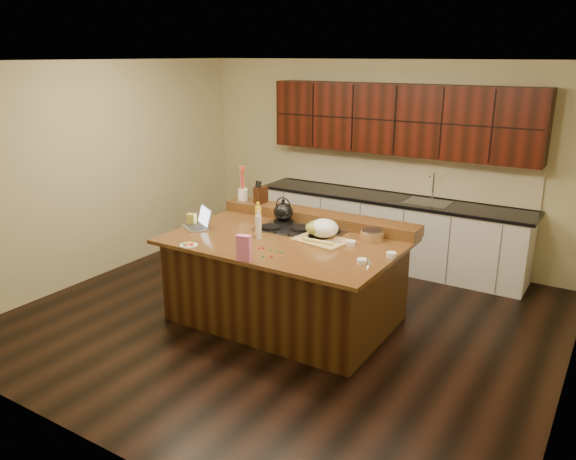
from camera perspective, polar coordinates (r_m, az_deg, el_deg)
The scene contains 32 objects.
room at distance 5.74m, azimuth -0.26°, elevation 3.21°, with size 5.52×5.02×2.72m.
island at distance 6.02m, azimuth -0.25°, elevation -4.99°, with size 2.40×1.60×0.92m.
back_ledge at distance 6.42m, azimuth 3.06°, elevation 1.31°, with size 2.40×0.30×0.12m, color black.
cooktop at distance 6.10m, azimuth 1.24°, elevation 0.02°, with size 0.92×0.52×0.05m.
back_counter at distance 7.64m, azimuth 10.61°, elevation 3.68°, with size 3.70×0.66×2.40m.
kettle at distance 6.32m, azimuth -0.49°, elevation 1.87°, with size 0.22×0.22×0.20m, color black.
green_bowl at distance 5.82m, azimuth 3.13°, elevation 0.22°, with size 0.28×0.28×0.15m, color olive.
laptop at distance 6.29m, azimuth -8.95°, elevation 0.79°, with size 0.42×0.40×0.23m.
oil_bottle at distance 6.08m, azimuth -3.04°, elevation 1.13°, with size 0.07×0.07×0.27m, color yellow.
vinegar_bottle at distance 5.83m, azimuth -3.02°, elevation 0.29°, with size 0.06×0.06×0.25m, color silver.
wooden_tray at distance 5.80m, azimuth 3.59°, elevation -0.09°, with size 0.59×0.47×0.22m.
ramekin_a at distance 5.20m, azimuth 7.54°, elevation -3.17°, with size 0.10×0.10×0.04m, color white.
ramekin_b at distance 5.42m, azimuth 10.45°, elevation -2.48°, with size 0.10×0.10×0.04m, color white.
ramekin_c at distance 5.69m, azimuth 6.38°, elevation -1.31°, with size 0.10×0.10×0.04m, color white.
strainer_bowl at distance 5.86m, azimuth 8.54°, elevation -0.60°, with size 0.24×0.24×0.09m, color #996B3F.
kitchen_timer at distance 5.20m, azimuth 8.09°, elevation -3.06°, with size 0.08×0.08×0.07m, color silver.
pink_bag at distance 5.21m, azimuth -4.48°, elevation -1.85°, with size 0.13×0.07×0.25m, color pink.
candy_plate at distance 5.73m, azimuth -10.06°, elevation -1.53°, with size 0.18×0.18×0.01m, color white.
package_box at distance 6.39m, azimuth -9.76°, elevation 1.05°, with size 0.09×0.07×0.13m, color gold.
utensil_crock at distance 6.94m, azimuth -4.62°, elevation 3.62°, with size 0.12×0.12×0.14m, color white.
knife_block at distance 6.78m, azimuth -2.79°, elevation 3.58°, with size 0.10×0.16×0.20m, color black.
gumdrop_0 at distance 5.57m, azimuth -2.94°, elevation -1.80°, with size 0.02×0.02×0.02m, color red.
gumdrop_1 at distance 5.45m, azimuth -0.66°, elevation -2.21°, with size 0.02×0.02×0.02m, color #198C26.
gumdrop_2 at distance 5.61m, azimuth -4.22°, elevation -1.65°, with size 0.02×0.02×0.02m, color red.
gumdrop_3 at distance 5.33m, azimuth -2.55°, elevation -2.69°, with size 0.02×0.02×0.02m, color #198C26.
gumdrop_4 at distance 5.55m, azimuth -2.92°, elevation -1.87°, with size 0.02×0.02×0.02m, color red.
gumdrop_5 at distance 5.44m, azimuth -0.67°, elevation -2.24°, with size 0.02×0.02×0.02m, color #198C26.
gumdrop_6 at distance 5.41m, azimuth -3.80°, elevation -2.39°, with size 0.02×0.02×0.02m, color red.
gumdrop_7 at distance 5.50m, azimuth -1.82°, elevation -2.02°, with size 0.02×0.02×0.02m, color #198C26.
gumdrop_8 at distance 5.56m, azimuth -2.54°, elevation -1.83°, with size 0.02×0.02×0.02m, color red.
gumdrop_9 at distance 5.47m, azimuth -1.12°, elevation -2.14°, with size 0.02×0.02×0.02m, color #198C26.
gumdrop_10 at distance 5.32m, azimuth -1.68°, elevation -2.71°, with size 0.02×0.02×0.02m, color red.
Camera 1 is at (2.96, -4.71, 2.76)m, focal length 35.00 mm.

